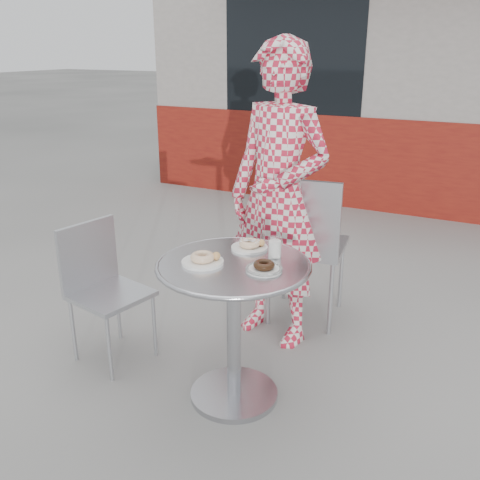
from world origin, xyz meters
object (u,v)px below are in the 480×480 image
at_px(seated_person, 278,198).
at_px(plate_near, 203,259).
at_px(chair_far, 306,274).
at_px(chair_left, 112,320).
at_px(plate_far, 250,245).
at_px(plate_checker, 264,268).
at_px(bistro_table, 234,298).
at_px(milk_cup, 275,248).

xyz_separation_m(seated_person, plate_near, (-0.06, -0.76, -0.12)).
bearing_deg(chair_far, seated_person, 66.73).
xyz_separation_m(chair_left, seated_person, (0.73, 0.68, 0.64)).
height_order(plate_far, plate_checker, plate_far).
bearing_deg(chair_left, chair_far, -27.76).
bearing_deg(seated_person, chair_far, 87.12).
relative_size(bistro_table, plate_checker, 4.41).
xyz_separation_m(plate_far, plate_checker, (0.18, -0.22, -0.01)).
relative_size(bistro_table, chair_far, 0.76).
bearing_deg(seated_person, plate_checker, -59.10).
bearing_deg(plate_near, chair_far, 82.47).
height_order(chair_far, milk_cup, chair_far).
relative_size(plate_far, plate_checker, 1.08).
distance_m(chair_left, plate_near, 0.86).
distance_m(bistro_table, milk_cup, 0.31).
bearing_deg(plate_near, plate_checker, 9.96).
bearing_deg(chair_left, plate_near, -85.30).
bearing_deg(chair_far, plate_far, 80.45).
xyz_separation_m(plate_near, plate_checker, (0.29, 0.05, -0.01)).
distance_m(seated_person, milk_cup, 0.59).
relative_size(seated_person, plate_near, 8.90).
height_order(chair_left, milk_cup, milk_cup).
bearing_deg(chair_far, milk_cup, 91.13).
height_order(chair_far, plate_checker, chair_far).
bearing_deg(plate_near, chair_left, 172.79).
distance_m(bistro_table, chair_far, 1.03).
height_order(chair_left, seated_person, seated_person).
distance_m(chair_far, plate_near, 1.17).
height_order(plate_far, milk_cup, milk_cup).
relative_size(chair_left, milk_cup, 7.71).
distance_m(chair_far, plate_checker, 1.12).
xyz_separation_m(bistro_table, seated_person, (-0.07, 0.70, 0.32)).
relative_size(bistro_table, milk_cup, 7.31).
distance_m(bistro_table, plate_far, 0.29).
xyz_separation_m(bistro_table, plate_checker, (0.16, -0.02, 0.20)).
bearing_deg(plate_far, chair_left, -166.62).
relative_size(plate_far, milk_cup, 1.79).
bearing_deg(plate_near, bistro_table, 27.80).
distance_m(bistro_table, chair_left, 0.86).
relative_size(seated_person, plate_far, 9.61).
bearing_deg(chair_left, plate_checker, -80.10).
xyz_separation_m(chair_far, milk_cup, (0.13, -0.84, 0.50)).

